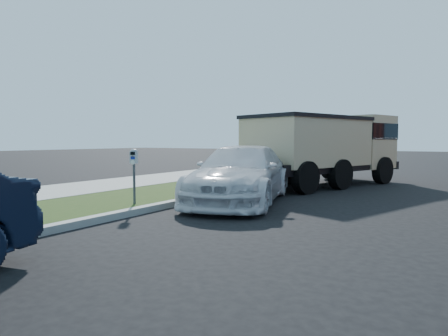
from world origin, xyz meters
The scene contains 5 objects.
ground centered at (0.00, 0.00, 0.00)m, with size 120.00×120.00×0.00m, color black.
streetside centered at (-5.57, 2.00, 0.07)m, with size 6.12×50.00×0.15m.
parking_meter centered at (-3.12, -0.42, 1.11)m, with size 0.22×0.18×1.36m.
white_wagon centered at (-1.47, 2.07, 0.77)m, with size 2.17×5.34×1.55m, color silver.
dump_truck centered at (-0.81, 7.43, 1.50)m, with size 4.51×7.25×2.67m.
Camera 1 is at (3.94, -7.52, 1.70)m, focal length 32.00 mm.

